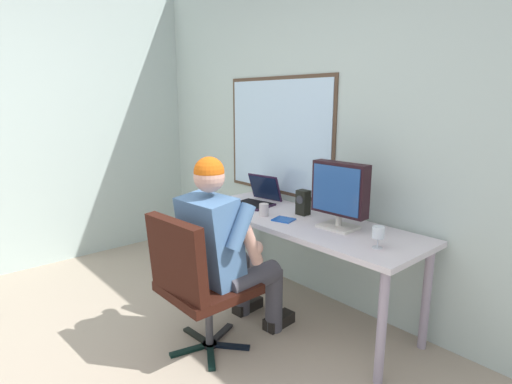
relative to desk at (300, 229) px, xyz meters
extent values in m
cube|color=#B1C4BC|center=(0.07, 0.38, 0.75)|extent=(4.74, 0.06, 2.81)
cube|color=#4C3828|center=(-0.59, 0.35, 0.62)|extent=(1.23, 0.01, 0.99)
cube|color=silver|center=(-0.59, 0.34, 0.62)|extent=(1.17, 0.02, 0.93)
cylinder|color=#988C9E|center=(-0.86, -0.26, -0.31)|extent=(0.05, 0.05, 0.69)
cylinder|color=#988C9E|center=(0.86, -0.26, -0.31)|extent=(0.05, 0.05, 0.69)
cylinder|color=#988C9E|center=(-0.86, 0.26, -0.31)|extent=(0.05, 0.05, 0.69)
cylinder|color=#988C9E|center=(0.86, 0.26, -0.31)|extent=(0.05, 0.05, 0.69)
cube|color=silver|center=(0.00, 0.00, 0.06)|extent=(1.85, 0.65, 0.04)
cube|color=black|center=(-0.20, -0.78, -0.64)|extent=(0.27, 0.06, 0.02)
cube|color=black|center=(-0.10, -0.90, -0.64)|extent=(0.11, 0.27, 0.02)
cube|color=black|center=(0.04, -0.84, -0.64)|extent=(0.25, 0.18, 0.02)
cube|color=black|center=(0.03, -0.69, -0.64)|extent=(0.23, 0.20, 0.02)
cube|color=black|center=(-0.12, -0.65, -0.64)|extent=(0.14, 0.26, 0.02)
cylinder|color=black|center=(-0.07, -0.77, -0.64)|extent=(0.10, 0.10, 0.02)
cylinder|color=#3F3F44|center=(-0.07, -0.77, -0.45)|extent=(0.05, 0.05, 0.37)
cube|color=black|center=(-0.07, -0.77, -0.24)|extent=(0.51, 0.51, 0.06)
cube|color=black|center=(-0.05, -1.00, 0.02)|extent=(0.49, 0.13, 0.47)
cylinder|color=#414048|center=(0.08, -0.53, -0.21)|extent=(0.18, 0.42, 0.15)
cylinder|color=#414048|center=(0.06, -0.32, -0.43)|extent=(0.12, 0.12, 0.44)
cube|color=black|center=(0.06, -0.26, -0.61)|extent=(0.12, 0.25, 0.08)
cylinder|color=#414048|center=(-0.24, -0.55, -0.21)|extent=(0.18, 0.42, 0.15)
cylinder|color=#414048|center=(-0.26, -0.34, -0.43)|extent=(0.12, 0.12, 0.44)
cube|color=black|center=(-0.26, -0.28, -0.61)|extent=(0.12, 0.25, 0.08)
cube|color=#476B96|center=(-0.07, -0.74, 0.07)|extent=(0.40, 0.31, 0.58)
sphere|color=tan|center=(-0.07, -0.74, 0.47)|extent=(0.19, 0.19, 0.19)
sphere|color=#CC5811|center=(-0.07, -0.74, 0.50)|extent=(0.19, 0.19, 0.19)
cylinder|color=#476B96|center=(0.15, -0.68, 0.19)|extent=(0.10, 0.22, 0.29)
cylinder|color=tan|center=(0.14, -0.59, 0.06)|extent=(0.09, 0.18, 0.27)
sphere|color=tan|center=(0.14, -0.55, 0.03)|extent=(0.09, 0.09, 0.09)
cylinder|color=#476B96|center=(-0.29, -0.71, 0.19)|extent=(0.10, 0.21, 0.29)
cylinder|color=tan|center=(-0.30, -0.57, 0.15)|extent=(0.08, 0.13, 0.27)
sphere|color=tan|center=(-0.31, -0.48, 0.21)|extent=(0.09, 0.09, 0.09)
cube|color=beige|center=(0.31, 0.04, 0.09)|extent=(0.25, 0.20, 0.02)
cylinder|color=beige|center=(0.31, 0.04, 0.13)|extent=(0.04, 0.04, 0.08)
cube|color=black|center=(0.31, 0.04, 0.35)|extent=(0.40, 0.11, 0.35)
cube|color=#264C8C|center=(0.32, -0.01, 0.35)|extent=(0.36, 0.02, 0.31)
cube|color=#27152E|center=(-0.53, 0.00, 0.09)|extent=(0.34, 0.29, 0.02)
cube|color=black|center=(-0.53, 0.00, 0.10)|extent=(0.30, 0.26, 0.00)
cube|color=#27152E|center=(-0.55, 0.16, 0.20)|extent=(0.31, 0.14, 0.22)
cube|color=#0F1933|center=(-0.55, 0.15, 0.20)|extent=(0.29, 0.12, 0.20)
cylinder|color=silver|center=(0.70, -0.10, 0.08)|extent=(0.06, 0.06, 0.00)
cylinder|color=silver|center=(0.70, -0.10, 0.11)|extent=(0.01, 0.01, 0.06)
cylinder|color=silver|center=(0.70, -0.10, 0.17)|extent=(0.07, 0.07, 0.07)
cylinder|color=#5F051D|center=(0.70, -0.10, 0.15)|extent=(0.07, 0.07, 0.03)
cube|color=black|center=(-0.07, 0.10, 0.17)|extent=(0.09, 0.08, 0.19)
cylinder|color=#333338|center=(-0.07, 0.06, 0.20)|extent=(0.06, 0.01, 0.06)
cube|color=blue|center=(-0.06, -0.11, 0.08)|extent=(0.17, 0.16, 0.01)
cylinder|color=beige|center=(-0.24, -0.14, 0.12)|extent=(0.07, 0.07, 0.09)
camera|label=1|loc=(1.93, -2.12, 0.92)|focal=28.65mm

